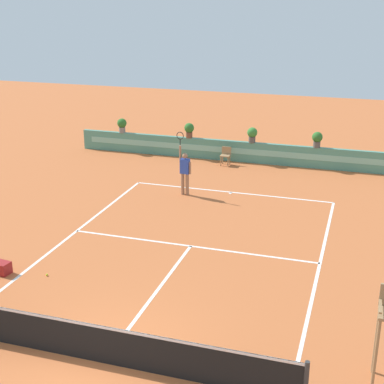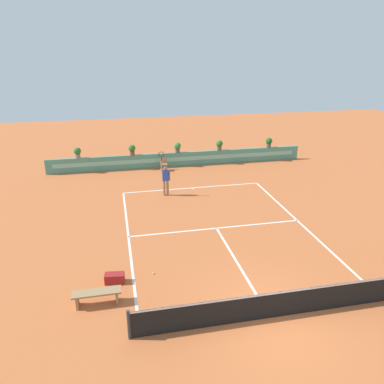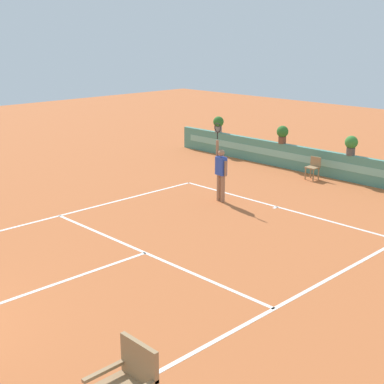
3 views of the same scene
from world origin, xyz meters
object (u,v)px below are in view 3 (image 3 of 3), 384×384
tennis_player (221,170)px  potted_plant_left (282,133)px  potted_plant_centre (351,144)px  ball_kid_chair (313,167)px  potted_plant_far_left (218,123)px

tennis_player → potted_plant_left: size_ratio=3.57×
potted_plant_centre → ball_kid_chair: bearing=-146.2°
ball_kid_chair → potted_plant_left: bearing=160.4°
potted_plant_left → potted_plant_far_left: bearing=180.0°
potted_plant_far_left → potted_plant_centre: (6.74, 0.00, 0.00)m
ball_kid_chair → potted_plant_centre: potted_plant_centre is taller
ball_kid_chair → potted_plant_centre: size_ratio=1.17×
potted_plant_centre → tennis_player: bearing=-106.9°
potted_plant_far_left → potted_plant_left: same height
potted_plant_far_left → potted_plant_centre: 6.74m
potted_plant_left → potted_plant_centre: same height
tennis_player → potted_plant_far_left: tennis_player is taller
potted_plant_far_left → tennis_player: bearing=-46.2°
potted_plant_centre → potted_plant_far_left: bearing=180.0°
tennis_player → potted_plant_centre: (1.62, 5.33, 0.36)m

